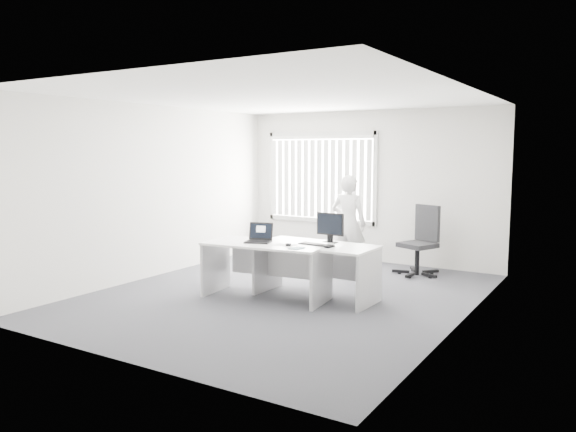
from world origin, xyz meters
The scene contains 18 objects.
ground centered at (0.00, 0.00, 0.00)m, with size 6.00×6.00×0.00m, color #4A4A51.
wall_back centered at (0.00, 3.00, 1.40)m, with size 5.00×0.02×2.80m, color silver.
wall_front centered at (0.00, -3.00, 1.40)m, with size 5.00×0.02×2.80m, color silver.
wall_left centered at (-2.50, 0.00, 1.40)m, with size 0.02×6.00×2.80m, color silver.
wall_right centered at (2.50, 0.00, 1.40)m, with size 0.02×6.00×2.80m, color silver.
ceiling centered at (0.00, 0.00, 2.80)m, with size 5.00×6.00×0.02m, color silver.
window centered at (-1.00, 2.96, 1.55)m, with size 2.32×0.06×1.76m, color #B5B5B0.
blinds centered at (-1.00, 2.90, 1.52)m, with size 2.20×0.10×1.50m, color silver, non-canonical shape.
desk_near centered at (-0.14, -0.25, 0.56)m, with size 1.79×0.99×0.78m.
desk_far centered at (0.45, 0.10, 0.55)m, with size 1.71×0.84×0.77m.
office_chair centered at (1.22, 2.32, 0.36)m, with size 0.87×0.87×1.16m.
person centered at (0.09, 1.93, 0.83)m, with size 0.61×0.40×1.66m, color silver.
laptop centered at (-0.26, -0.29, 0.92)m, with size 0.35×0.31×0.27m, color black, non-canonical shape.
paper_sheet centered at (0.17, -0.27, 0.78)m, with size 0.31×0.22×0.00m, color white.
mouse centered at (0.24, -0.29, 0.81)m, with size 0.06×0.11×0.05m, color #A9A9AB, non-canonical shape.
booklet centered at (0.45, -0.42, 0.79)m, with size 0.14×0.20×0.01m, color white.
keyboard centered at (0.53, -0.03, 0.78)m, with size 0.50×0.17×0.02m, color black.
monitor centered at (0.57, 0.31, 0.98)m, with size 0.43×0.13×0.43m, color black, non-canonical shape.
Camera 1 is at (4.14, -6.69, 2.06)m, focal length 35.00 mm.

